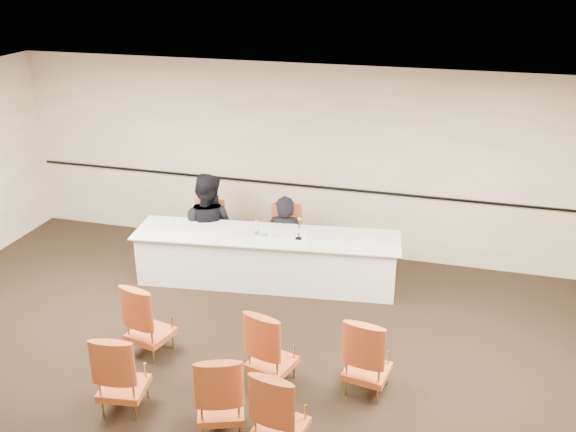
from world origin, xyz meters
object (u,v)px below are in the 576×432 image
Objects in this scene: panelist_second_chair at (208,233)px; aud_chair_front_left at (149,318)px; aud_chair_back_left at (122,370)px; panel_table at (266,259)px; aud_chair_back_right at (281,409)px; aud_chair_back_mid at (220,391)px; drinking_glass at (271,234)px; aud_chair_front_right at (368,354)px; microphone at (299,230)px; aud_chair_front_mid at (272,346)px; panelist_main at (285,247)px; panelist_second at (208,231)px; water_bottle at (257,229)px; coffee_cup at (304,236)px; panelist_main_chair at (285,238)px.

panelist_second_chair is 1.00× the size of aud_chair_front_left.
aud_chair_front_left is at bearing 93.22° from aud_chair_back_left.
panel_table is 3.43m from aud_chair_back_right.
aud_chair_back_mid is (0.49, -3.14, 0.09)m from panel_table.
panelist_second_chair is 9.50× the size of drinking_glass.
aud_chair_back_mid is at bearing -87.91° from panel_table.
microphone is at bearing 131.53° from aud_chair_front_right.
aud_chair_front_mid is 1.00× the size of aud_chair_back_left.
aud_chair_front_mid is 1.00× the size of aud_chair_front_right.
panelist_main is at bearing 72.40° from panel_table.
panelist_second reaches higher than microphone.
water_bottle reaches higher than aud_chair_back_right.
aud_chair_back_mid and aud_chair_back_right have the same top height.
panel_table is 2.05× the size of panelist_second.
panelist_second is at bearing 0.75° from panelist_main.
drinking_glass is at bearing 159.15° from panelist_second.
microphone is at bearing 71.01° from aud_chair_front_left.
aud_chair_front_mid is at bearing -84.99° from coffee_cup.
panelist_second_chair is at bearing -180.00° from panelist_main_chair.
panelist_second is 1.96× the size of aud_chair_front_right.
panelist_main is 1.76× the size of panelist_main_chair.
microphone is 0.29× the size of aud_chair_back_mid.
microphone is at bearing 112.74° from aud_chair_front_mid.
drinking_glass is at bearing 117.97° from aud_chair_back_right.
water_bottle is 2.35m from aud_chair_front_mid.
panelist_second_chair is 1.00× the size of aud_chair_back_mid.
panelist_second_chair is 2.53m from aud_chair_front_left.
coffee_cup is at bearing 6.71° from water_bottle.
panelist_second_chair is 3.91m from aud_chair_back_mid.
aud_chair_front_right is at bearing 17.58° from aud_chair_back_mid.
drinking_glass is at bearing 79.51° from aud_chair_front_left.
panelist_main_chair is 0.51× the size of panelist_second.
panelist_second_chair is 1.00× the size of aud_chair_back_left.
aud_chair_front_mid is (0.20, -2.22, -0.35)m from coffee_cup.
water_bottle is at bearing 66.34° from panelist_main.
coffee_cup is at bearing -22.39° from panelist_second_chair.
panelist_main_chair is 1.00× the size of aud_chair_back_mid.
panelist_main is 1.76× the size of aud_chair_back_left.
aud_chair_front_mid is at bearing -163.47° from aud_chair_front_right.
water_bottle is 0.26× the size of aud_chair_front_left.
drinking_glass is at bearing -99.18° from panelist_main_chair.
aud_chair_back_mid is (1.31, -1.07, 0.00)m from aud_chair_front_left.
panel_table is 4.02× the size of aud_chair_front_right.
microphone reaches higher than coffee_cup.
panelist_second is at bearing 151.27° from panel_table.
panelist_main is at bearing 84.38° from aud_chair_front_left.
microphone is 0.60m from water_bottle.
coffee_cup is at bearing 129.89° from aud_chair_front_right.
coffee_cup is at bearing -9.21° from panel_table.
panelist_second is 3.87m from aud_chair_front_right.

